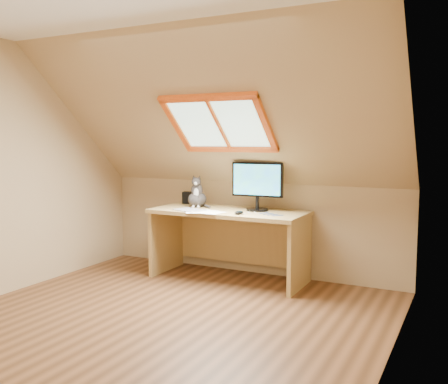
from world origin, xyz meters
The scene contains 10 objects.
ground centered at (0.00, 0.00, 0.00)m, with size 3.50×3.50×0.00m, color brown.
room_shell centered at (0.00, -0.09, 1.43)m, with size 3.52×3.52×2.41m.
desk centered at (-0.07, 1.45, 0.51)m, with size 1.62×0.71×0.74m.
monitor centered at (0.22, 1.46, 1.03)m, with size 0.54×0.23×0.50m.
cat centered at (-0.48, 1.44, 0.86)m, with size 0.26×0.28×0.36m.
desk_speaker centered at (-0.72, 1.63, 0.81)m, with size 0.09×0.09×0.14m, color black.
graphics_tablet centered at (-0.41, 1.15, 0.74)m, with size 0.30×0.21×0.01m, color #B2B2B7.
mouse centered at (0.16, 1.14, 0.76)m, with size 0.06×0.11×0.04m, color black.
papers centered at (-0.18, 1.12, 0.74)m, with size 0.35×0.30×0.01m.
cables centered at (0.35, 1.26, 0.74)m, with size 0.51×0.26×0.01m.
Camera 1 is at (2.22, -3.23, 1.47)m, focal length 40.00 mm.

